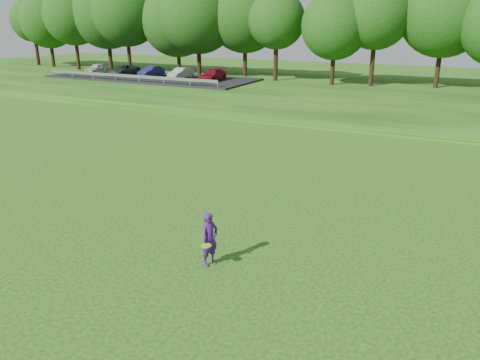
% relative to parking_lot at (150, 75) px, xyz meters
% --- Properties ---
extents(ground, '(140.00, 140.00, 0.00)m').
position_rel_parking_lot_xyz_m(ground, '(24.00, -32.81, -1.03)').
color(ground, '#0E410C').
rests_on(ground, ground).
extents(berm, '(130.00, 30.00, 0.60)m').
position_rel_parking_lot_xyz_m(berm, '(24.00, 1.19, -0.73)').
color(berm, '#0E410C').
rests_on(berm, ground).
extents(walking_path, '(130.00, 1.60, 0.04)m').
position_rel_parking_lot_xyz_m(walking_path, '(24.00, -12.81, -1.01)').
color(walking_path, gray).
rests_on(walking_path, ground).
extents(treeline, '(104.00, 7.00, 15.00)m').
position_rel_parking_lot_xyz_m(treeline, '(24.00, 5.19, 7.07)').
color(treeline, '#163C0D').
rests_on(treeline, berm).
extents(parking_lot, '(24.00, 9.00, 1.38)m').
position_rel_parking_lot_xyz_m(parking_lot, '(0.00, 0.00, 0.00)').
color(parking_lot, black).
rests_on(parking_lot, berm).
extents(woman, '(0.55, 0.85, 1.67)m').
position_rel_parking_lot_xyz_m(woman, '(26.86, -32.89, -0.20)').
color(woman, '#45186E').
rests_on(woman, ground).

